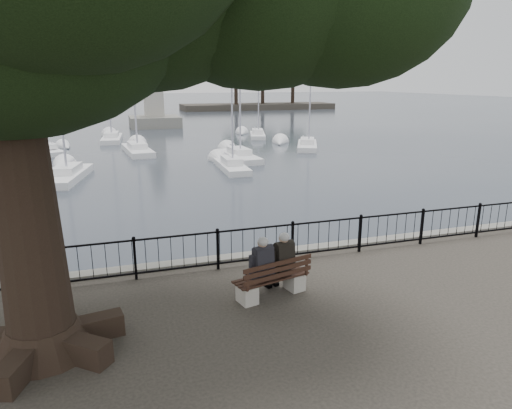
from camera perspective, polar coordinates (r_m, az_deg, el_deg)
name	(u,v)px	position (r m, az deg, el deg)	size (l,w,h in m)	color
harbor	(250,274)	(12.50, -0.70, -8.74)	(260.00, 260.00, 1.20)	slate
railing	(256,244)	(11.66, 0.00, -4.94)	(22.06, 0.06, 1.00)	black
bench	(273,283)	(10.10, 2.08, -9.77)	(1.79, 0.91, 0.91)	#A39F97
person_left	(259,269)	(9.89, 0.44, -8.11)	(0.52, 0.77, 1.44)	black
person_right	(280,264)	(10.17, 3.04, -7.47)	(0.52, 0.77, 1.44)	black
lion_monument	(154,109)	(58.21, -12.62, 11.59)	(5.96, 5.96, 8.80)	slate
sailboat_b	(68,173)	(28.67, -22.48, 3.63)	(2.72, 5.99, 13.24)	white
sailboat_c	(232,165)	(29.54, -3.06, 4.93)	(1.58, 5.15, 9.35)	white
sailboat_d	(307,145)	(39.29, 6.42, 7.45)	(3.69, 5.74, 10.13)	white
sailboat_f	(137,149)	(37.48, -14.60, 6.75)	(2.29, 6.27, 12.53)	white
sailboat_g	(258,134)	(46.69, 0.20, 8.79)	(2.77, 5.30, 10.08)	white
sailboat_h	(112,137)	(45.67, -17.58, 8.00)	(2.12, 6.14, 12.78)	white
sailboat_i	(48,150)	(39.75, -24.51, 6.25)	(2.95, 4.74, 8.73)	white
sailboat_j	(239,154)	(33.41, -2.10, 6.29)	(1.95, 5.85, 13.19)	white
far_shore	(261,89)	(92.04, 0.67, 14.29)	(30.00, 8.60, 9.18)	#2C2823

